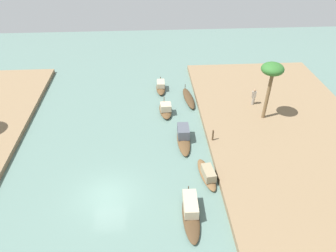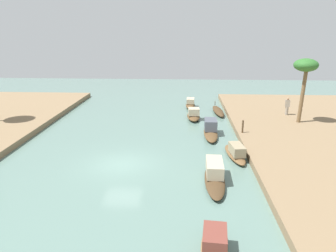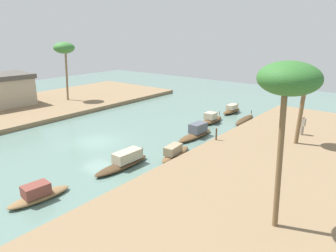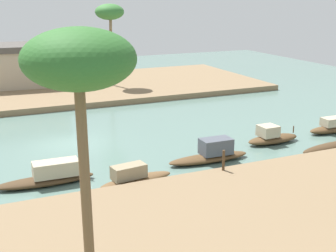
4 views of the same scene
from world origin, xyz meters
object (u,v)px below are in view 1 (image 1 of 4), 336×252
sampan_foreground (189,98)px  mooring_post (213,135)px  sampan_downstream_large (166,109)px  sampan_midstream (161,87)px  person_on_near_bank (254,97)px  sampan_with_red_awning (207,174)px  sampan_open_hull (183,136)px  sampan_near_left_bank (191,211)px  palm_tree_left_far (272,72)px

sampan_foreground → mooring_post: (-8.26, -1.19, 0.77)m
sampan_downstream_large → mooring_post: (-5.82, -3.89, 0.61)m
sampan_midstream → person_on_near_bank: size_ratio=2.03×
sampan_with_red_awning → sampan_open_hull: bearing=7.1°
sampan_downstream_large → sampan_with_red_awning: 10.52m
sampan_foreground → sampan_downstream_large: (-2.44, 2.69, 0.16)m
sampan_near_left_bank → palm_tree_left_far: 15.30m
sampan_midstream → sampan_with_red_awning: bearing=-167.6°
sampan_with_red_awning → mooring_post: size_ratio=3.77×
sampan_foreground → sampan_with_red_awning: bearing=175.4°
sampan_downstream_large → palm_tree_left_far: size_ratio=0.64×
sampan_with_red_awning → person_on_near_bank: bearing=-39.9°
sampan_open_hull → sampan_foreground: size_ratio=1.02×
sampan_foreground → sampan_with_red_awning: 12.61m
sampan_foreground → sampan_downstream_large: bearing=127.5°
person_on_near_bank → palm_tree_left_far: (-2.63, -0.38, 4.07)m
sampan_foreground → mooring_post: size_ratio=4.50×
sampan_foreground → sampan_with_red_awning: (-12.61, -0.01, 0.15)m
mooring_post → sampan_with_red_awning: bearing=164.8°
sampan_foreground → palm_tree_left_far: palm_tree_left_far is taller
sampan_with_red_awning → palm_tree_left_far: size_ratio=0.69×
sampan_midstream → sampan_downstream_large: bearing=-175.7°
sampan_midstream → person_on_near_bank: person_on_near_bank is taller
sampan_near_left_bank → palm_tree_left_far: bearing=-35.3°
sampan_near_left_bank → mooring_post: (8.10, -2.95, 0.58)m
sampan_downstream_large → sampan_near_left_bank: sampan_downstream_large is taller
person_on_near_bank → sampan_with_red_awning: bearing=-109.6°
sampan_midstream → palm_tree_left_far: 13.35m
sampan_open_hull → sampan_midstream: 10.28m
sampan_with_red_awning → palm_tree_left_far: 11.59m
sampan_with_red_awning → person_on_near_bank: (10.45, -6.54, 0.95)m
person_on_near_bank → mooring_post: 8.13m
sampan_near_left_bank → palm_tree_left_far: palm_tree_left_far is taller
sampan_with_red_awning → sampan_midstream: bearing=3.1°
sampan_foreground → sampan_near_left_bank: 16.46m
palm_tree_left_far → sampan_downstream_large: bearing=76.3°
sampan_downstream_large → sampan_with_red_awning: size_ratio=0.93×
sampan_open_hull → palm_tree_left_far: 10.02m
sampan_foreground → sampan_with_red_awning: size_ratio=1.19×
sampan_open_hull → sampan_foreground: sampan_open_hull is taller
sampan_downstream_large → sampan_with_red_awning: bearing=-166.9°
sampan_open_hull → sampan_downstream_large: bearing=16.3°
sampan_foreground → person_on_near_bank: (-2.16, -6.55, 1.10)m
sampan_midstream → sampan_with_red_awning: sampan_with_red_awning is taller
sampan_open_hull → sampan_near_left_bank: (-8.86, 0.41, -0.03)m
mooring_post → person_on_near_bank: bearing=-41.3°
sampan_midstream → mooring_post: bearing=-157.8°
sampan_midstream → mooring_post: size_ratio=3.36×
sampan_open_hull → sampan_with_red_awning: 5.29m
sampan_midstream → person_on_near_bank: (-4.82, -9.50, 0.95)m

